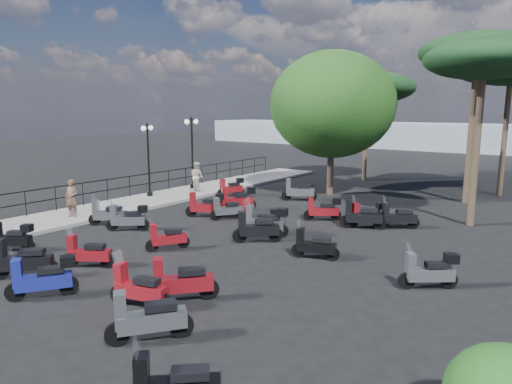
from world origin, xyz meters
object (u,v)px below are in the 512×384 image
Objects in this scene: scooter_7 at (43,278)px; pine_2 at (368,88)px; scooter_15 at (265,222)px; scooter_14 at (260,221)px; scooter_2 at (108,214)px; pine_0 at (477,53)px; scooter_20 at (256,229)px; scooter_9 at (206,205)px; scooter_5 at (231,188)px; scooter_10 at (227,210)px; pine_3 at (484,60)px; scooter_12 at (138,289)px; scooter_0 at (22,261)px; scooter_19 at (314,246)px; scooter_22 at (367,215)px; scooter_21 at (323,209)px; pedestrian_far at (197,176)px; scooter_3 at (128,218)px; scooter_26 at (362,216)px; scooter_16 at (298,191)px; lamp_post_1 at (148,155)px; broadleaf_tree at (332,105)px; lamp_post_2 at (192,148)px; scooter_4 at (237,199)px; scooter_23 at (147,319)px; woman at (72,198)px; scooter_25 at (429,271)px; scooter_8 at (88,253)px; scooter_27 at (397,217)px; scooter_18 at (180,282)px.

scooter_7 is 0.21× the size of pine_2.
scooter_14 is at bearing 41.59° from scooter_15.
pine_0 is (10.69, 13.47, 6.85)m from scooter_2.
pine_0 reaches higher than scooter_20.
scooter_9 is 3.98m from scooter_15.
scooter_5 reaches higher than scooter_10.
scooter_12 is at bearing -109.58° from pine_3.
scooter_7 is at bearing 161.76° from scooter_9.
pine_2 is (0.40, 22.61, 5.49)m from scooter_0.
scooter_22 is (-0.25, 4.79, 0.05)m from scooter_19.
scooter_5 is at bearing 38.67° from scooter_21.
scooter_22 is at bearing -55.40° from scooter_15.
pedestrian_far is 1.19× the size of scooter_3.
scooter_19 is at bearing 158.84° from scooter_26.
scooter_16 is 4.34m from scooter_21.
pine_2 reaches higher than lamp_post_1.
broadleaf_tree is 8.55m from pine_3.
pine_3 is at bearing -71.78° from scooter_14.
lamp_post_2 is 6.48m from scooter_4.
pedestrian_far is 1.10× the size of scooter_23.
woman reaches higher than scooter_25.
scooter_8 is at bearing 176.90° from scooter_3.
scooter_25 is 0.79× the size of scooter_26.
pedestrian_far is at bearing 45.21° from scooter_21.
scooter_8 is 0.18× the size of broadleaf_tree.
scooter_0 is at bearing -82.74° from lamp_post_1.
scooter_5 is 13.33m from pine_3.
pedestrian_far is 6.51m from scooter_10.
scooter_23 is (5.10, -14.32, -0.01)m from scooter_16.
scooter_3 is 0.17× the size of pine_0.
scooter_23 reaches higher than scooter_3.
scooter_21 is at bearing 10.98° from scooter_25.
scooter_22 is at bearing -23.10° from scooter_12.
lamp_post_1 is 2.70× the size of scooter_27.
scooter_21 is (2.88, 9.36, 0.05)m from scooter_8.
scooter_18 is (6.45, -3.49, 0.01)m from scooter_3.
scooter_12 reaches higher than scooter_3.
scooter_0 reaches higher than scooter_19.
scooter_2 is 1.05× the size of scooter_25.
scooter_16 reaches higher than scooter_2.
scooter_12 is (7.23, -4.38, -0.00)m from scooter_2.
scooter_18 is at bearing 152.99° from scooter_20.
scooter_16 is 0.21× the size of broadleaf_tree.
scooter_19 is (6.63, -2.20, -0.09)m from scooter_9.
pine_3 reaches higher than lamp_post_2.
scooter_20 is 0.18× the size of broadleaf_tree.
pine_3 is at bearing -124.15° from scooter_16.
scooter_10 is 0.83× the size of scooter_12.
scooter_9 is at bearing 56.20° from scooter_15.
scooter_19 is at bearing 157.17° from pedestrian_far.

